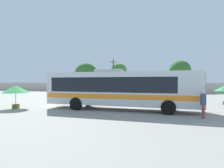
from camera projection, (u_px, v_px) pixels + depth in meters
The scene contains 12 objects.
ground_plane at pixel (136, 98), 25.71m from camera, with size 300.00×300.00×0.00m, color gray.
perimeter_wall at pixel (144, 88), 39.32m from camera, with size 80.00×0.30×2.08m, color #B2AD9E.
coach_bus_silver_orange at pixel (118, 88), 15.34m from camera, with size 12.60×3.16×3.36m.
attendant_by_bus_door at pixel (203, 103), 11.74m from camera, with size 0.39×0.39×1.79m.
vendor_umbrella_near_gate_green at pixel (16, 90), 16.19m from camera, with size 2.34×2.34×2.00m.
parked_car_leftmost_white at pixel (92, 89), 38.76m from camera, with size 4.44×2.07×1.45m.
parked_car_second_black at pixel (118, 89), 37.47m from camera, with size 4.33×2.29×1.44m.
parked_car_third_red at pixel (146, 89), 35.82m from camera, with size 4.14×2.06×1.55m.
utility_pole_near at pixel (113, 75), 44.48m from camera, with size 1.77×0.56×7.67m.
roadside_tree_left at pixel (86, 72), 47.80m from camera, with size 5.53×5.53×7.15m.
roadside_tree_midleft at pixel (119, 70), 45.42m from camera, with size 3.91×3.91×6.82m.
roadside_tree_midright at pixel (180, 69), 41.61m from camera, with size 4.69×4.69×7.09m.
Camera 1 is at (3.16, -15.70, 2.35)m, focal length 29.56 mm.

